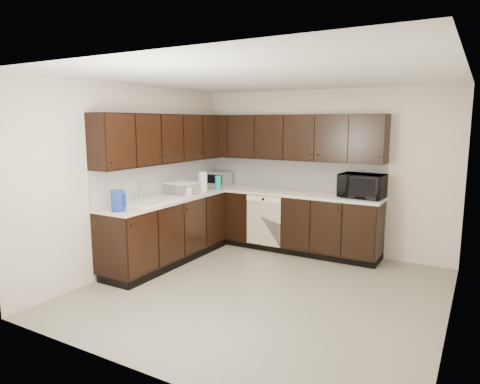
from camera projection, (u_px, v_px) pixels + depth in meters
name	position (u px, v px, depth m)	size (l,w,h in m)	color
floor	(263.00, 291.00, 5.13)	(4.00, 4.00, 0.00)	gray
ceiling	(264.00, 77.00, 4.73)	(4.00, 4.00, 0.00)	white
wall_back	(321.00, 171.00, 6.64)	(4.00, 0.02, 2.50)	beige
wall_left	(134.00, 177.00, 5.91)	(0.02, 4.00, 2.50)	beige
wall_right	(457.00, 205.00, 3.95)	(0.02, 4.00, 2.50)	beige
wall_front	(144.00, 223.00, 3.22)	(4.00, 0.02, 2.50)	beige
lower_cabinets	(237.00, 228.00, 6.51)	(3.00, 2.80, 0.90)	black
countertop	(236.00, 195.00, 6.43)	(3.03, 2.83, 0.04)	beige
backsplash	(232.00, 176.00, 6.67)	(3.00, 2.80, 0.48)	white
upper_cabinets	(234.00, 138.00, 6.42)	(3.00, 2.80, 0.70)	black
dishwasher	(264.00, 218.00, 6.60)	(0.58, 0.04, 0.78)	#F5E6C9
sink	(152.00, 206.00, 5.81)	(0.54, 0.82, 0.42)	#F5E6C9
microwave	(362.00, 186.00, 6.08)	(0.61, 0.41, 0.34)	black
soap_bottle_a	(189.00, 190.00, 6.22)	(0.08, 0.08, 0.18)	gray
soap_bottle_b	(179.00, 185.00, 6.49)	(0.09, 0.09, 0.23)	gray
toaster_oven	(219.00, 178.00, 7.34)	(0.37, 0.27, 0.23)	silver
storage_bin	(181.00, 189.00, 6.38)	(0.43, 0.32, 0.17)	silver
blue_pitcher	(118.00, 201.00, 5.15)	(0.17, 0.17, 0.26)	#11309D
teal_tumbler	(218.00, 182.00, 6.85)	(0.10, 0.10, 0.22)	#0D9399
paper_towel_roll	(203.00, 182.00, 6.66)	(0.14, 0.14, 0.30)	white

